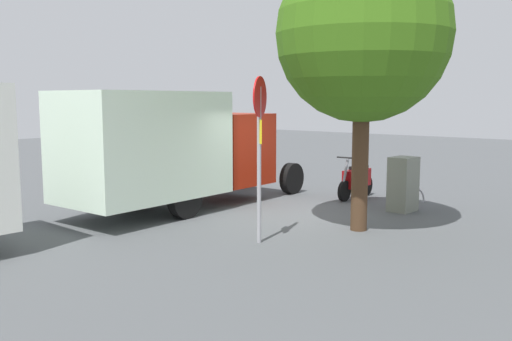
# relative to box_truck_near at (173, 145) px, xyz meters

# --- Properties ---
(ground_plane) EXTENTS (60.00, 60.00, 0.00)m
(ground_plane) POSITION_rel_box_truck_near_xyz_m (-1.39, 2.59, -1.60)
(ground_plane) COLOR #4D5053
(box_truck_near) EXTENTS (7.17, 2.46, 2.91)m
(box_truck_near) POSITION_rel_box_truck_near_xyz_m (0.00, 0.00, 0.00)
(box_truck_near) COLOR black
(box_truck_near) RESTS_ON ground
(motorcycle) EXTENTS (1.81, 0.55, 1.20)m
(motorcycle) POSITION_rel_box_truck_near_xyz_m (-4.40, 2.60, -1.08)
(motorcycle) COLOR black
(motorcycle) RESTS_ON ground
(stop_sign) EXTENTS (0.71, 0.33, 3.15)m
(stop_sign) POSITION_rel_box_truck_near_xyz_m (1.08, 3.69, 0.50)
(stop_sign) COLOR #9E9EA3
(stop_sign) RESTS_ON ground
(street_tree) EXTENTS (3.55, 3.55, 5.80)m
(street_tree) POSITION_rel_box_truck_near_xyz_m (-1.07, 4.60, 2.40)
(street_tree) COLOR #47301E
(street_tree) RESTS_ON ground
(utility_cabinet) EXTENTS (0.70, 0.56, 1.34)m
(utility_cabinet) POSITION_rel_box_truck_near_xyz_m (-3.53, 4.40, -0.94)
(utility_cabinet) COLOR gray
(utility_cabinet) RESTS_ON ground
(bike_rack_hoop) EXTENTS (0.85, 0.17, 0.85)m
(bike_rack_hoop) POSITION_rel_box_truck_near_xyz_m (-4.63, 4.25, -1.60)
(bike_rack_hoop) COLOR #B7B7BC
(bike_rack_hoop) RESTS_ON ground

